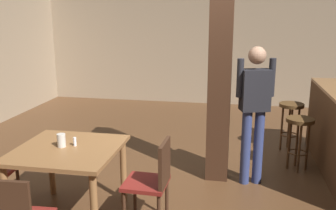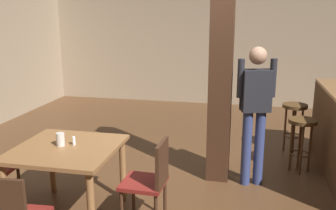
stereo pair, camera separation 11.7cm
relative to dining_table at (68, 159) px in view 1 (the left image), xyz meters
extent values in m
plane|color=#4C301C|center=(1.10, 0.89, -0.65)|extent=(10.80, 10.80, 0.00)
cube|color=gray|center=(1.10, 5.39, 0.75)|extent=(8.00, 0.10, 2.80)
cube|color=#382114|center=(1.45, 1.28, 0.75)|extent=(0.28, 0.28, 2.80)
cube|color=brown|center=(0.00, 0.00, 0.10)|extent=(1.02, 1.02, 0.04)
cylinder|color=brown|center=(0.44, 0.44, -0.29)|extent=(0.07, 0.07, 0.73)
cylinder|color=brown|center=(-0.44, 0.44, -0.29)|extent=(0.07, 0.07, 0.73)
cylinder|color=brown|center=(0.44, -0.44, -0.29)|extent=(0.07, 0.07, 0.73)
cylinder|color=brown|center=(-0.44, -0.44, -0.29)|extent=(0.07, 0.07, 0.73)
cube|color=#382114|center=(0.00, -1.05, 0.02)|extent=(0.38, 0.06, 0.45)
cube|color=maroon|center=(0.81, 0.01, -0.20)|extent=(0.43, 0.43, 0.04)
cube|color=#382114|center=(1.00, 0.00, 0.02)|extent=(0.05, 0.38, 0.45)
cylinder|color=#382114|center=(0.63, -0.16, -0.43)|extent=(0.04, 0.04, 0.43)
cylinder|color=#382114|center=(0.64, 0.19, -0.43)|extent=(0.04, 0.04, 0.43)
cylinder|color=#382114|center=(0.99, 0.18, -0.43)|extent=(0.04, 0.04, 0.43)
cylinder|color=#382114|center=(-0.71, 0.17, -0.43)|extent=(0.04, 0.04, 0.43)
cylinder|color=#382114|center=(-0.68, -0.18, -0.43)|extent=(0.04, 0.04, 0.43)
cylinder|color=beige|center=(-0.07, 0.02, 0.19)|extent=(0.09, 0.09, 0.14)
cylinder|color=silver|center=(0.05, 0.07, 0.16)|extent=(0.03, 0.03, 0.09)
cube|color=black|center=(1.88, 1.18, 0.55)|extent=(0.38, 0.29, 0.50)
sphere|color=#997056|center=(1.88, 1.18, 0.96)|extent=(0.26, 0.26, 0.21)
cylinder|color=navy|center=(1.96, 1.20, -0.18)|extent=(0.15, 0.15, 0.95)
cylinder|color=navy|center=(1.80, 1.16, -0.18)|extent=(0.15, 0.15, 0.95)
cylinder|color=black|center=(2.07, 1.24, 0.70)|extent=(0.10, 0.10, 0.46)
cylinder|color=black|center=(1.69, 1.13, 0.70)|extent=(0.10, 0.10, 0.46)
cylinder|color=#4C3319|center=(2.52, 1.72, 0.05)|extent=(0.37, 0.37, 0.05)
torus|color=brown|center=(2.52, 1.72, -0.41)|extent=(0.26, 0.26, 0.02)
cylinder|color=brown|center=(2.52, 1.84, -0.31)|extent=(0.03, 0.03, 0.68)
cylinder|color=brown|center=(2.52, 1.60, -0.31)|extent=(0.03, 0.03, 0.68)
cylinder|color=brown|center=(2.64, 1.72, -0.31)|extent=(0.03, 0.03, 0.68)
cylinder|color=brown|center=(2.39, 1.72, -0.31)|extent=(0.03, 0.03, 0.68)
cylinder|color=#4C3319|center=(2.49, 2.47, 0.08)|extent=(0.37, 0.37, 0.05)
torus|color=brown|center=(2.49, 2.47, -0.40)|extent=(0.26, 0.26, 0.02)
cylinder|color=brown|center=(2.49, 2.59, -0.30)|extent=(0.03, 0.03, 0.70)
cylinder|color=brown|center=(2.49, 2.35, -0.30)|extent=(0.03, 0.03, 0.70)
cylinder|color=brown|center=(2.61, 2.47, -0.30)|extent=(0.03, 0.03, 0.70)
cylinder|color=brown|center=(2.37, 2.47, -0.30)|extent=(0.03, 0.03, 0.70)
camera|label=1|loc=(1.67, -3.32, 1.46)|focal=40.00mm
camera|label=2|loc=(1.78, -3.30, 1.46)|focal=40.00mm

